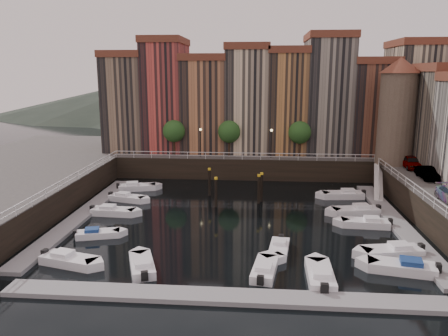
# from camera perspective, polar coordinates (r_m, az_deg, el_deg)

# --- Properties ---
(ground) EXTENTS (200.00, 200.00, 0.00)m
(ground) POSITION_cam_1_polar(r_m,az_deg,el_deg) (46.20, 1.54, -6.43)
(ground) COLOR black
(ground) RESTS_ON ground
(quay_far) EXTENTS (80.00, 20.00, 3.00)m
(quay_far) POSITION_cam_1_polar(r_m,az_deg,el_deg) (70.98, 2.72, 1.49)
(quay_far) COLOR black
(quay_far) RESTS_ON ground
(dock_left) EXTENTS (2.00, 28.00, 0.35)m
(dock_left) POSITION_cam_1_polar(r_m,az_deg,el_deg) (48.80, -17.99, -5.80)
(dock_left) COLOR gray
(dock_left) RESTS_ON ground
(dock_right) EXTENTS (2.00, 28.00, 0.35)m
(dock_right) POSITION_cam_1_polar(r_m,az_deg,el_deg) (47.21, 21.65, -6.70)
(dock_right) COLOR gray
(dock_right) RESTS_ON ground
(dock_near) EXTENTS (30.00, 2.00, 0.35)m
(dock_near) POSITION_cam_1_polar(r_m,az_deg,el_deg) (30.55, -0.31, -16.43)
(dock_near) COLOR gray
(dock_near) RESTS_ON ground
(mountains) EXTENTS (145.00, 100.00, 18.00)m
(mountains) POSITION_cam_1_polar(r_m,az_deg,el_deg) (153.82, 4.52, 9.75)
(mountains) COLOR #2D382D
(mountains) RESTS_ON ground
(far_terrace) EXTENTS (48.70, 10.30, 17.50)m
(far_terrace) POSITION_cam_1_polar(r_m,az_deg,el_deg) (67.29, 5.58, 8.97)
(far_terrace) COLOR #806951
(far_terrace) RESTS_ON quay_far
(corner_tower) EXTENTS (5.20, 5.20, 13.80)m
(corner_tower) POSITION_cam_1_polar(r_m,az_deg,el_deg) (60.96, 21.68, 7.09)
(corner_tower) COLOR #6B5B4C
(corner_tower) RESTS_ON quay_right
(promenade_trees) EXTENTS (21.20, 3.20, 5.20)m
(promenade_trees) POSITION_cam_1_polar(r_m,az_deg,el_deg) (62.53, 1.28, 4.74)
(promenade_trees) COLOR black
(promenade_trees) RESTS_ON quay_far
(street_lamps) EXTENTS (10.36, 0.36, 4.18)m
(street_lamps) POSITION_cam_1_polar(r_m,az_deg,el_deg) (61.62, 1.53, 3.98)
(street_lamps) COLOR black
(street_lamps) RESTS_ON quay_far
(railings) EXTENTS (36.08, 34.04, 0.52)m
(railings) POSITION_cam_1_polar(r_m,az_deg,el_deg) (49.86, 1.88, -0.50)
(railings) COLOR white
(railings) RESTS_ON ground
(gangway) EXTENTS (2.78, 8.32, 3.73)m
(gangway) POSITION_cam_1_polar(r_m,az_deg,el_deg) (57.15, 19.53, -1.47)
(gangway) COLOR white
(gangway) RESTS_ON ground
(mooring_pilings) EXTENTS (6.75, 5.03, 3.78)m
(mooring_pilings) POSITION_cam_1_polar(r_m,az_deg,el_deg) (51.10, 1.61, -2.65)
(mooring_pilings) COLOR black
(mooring_pilings) RESTS_ON ground
(boat_left_0) EXTENTS (5.04, 2.91, 1.13)m
(boat_left_0) POSITION_cam_1_polar(r_m,az_deg,el_deg) (37.37, -19.66, -11.24)
(boat_left_0) COLOR white
(boat_left_0) RESTS_ON ground
(boat_left_1) EXTENTS (4.25, 2.50, 0.95)m
(boat_left_1) POSITION_cam_1_polar(r_m,az_deg,el_deg) (42.39, -16.26, -8.25)
(boat_left_1) COLOR white
(boat_left_1) RESTS_ON ground
(boat_left_2) EXTENTS (4.91, 2.01, 1.12)m
(boat_left_2) POSITION_cam_1_polar(r_m,az_deg,el_deg) (48.34, -14.36, -5.50)
(boat_left_2) COLOR white
(boat_left_2) RESTS_ON ground
(boat_left_3) EXTENTS (4.75, 2.69, 1.06)m
(boat_left_3) POSITION_cam_1_polar(r_m,az_deg,el_deg) (53.05, -12.61, -3.83)
(boat_left_3) COLOR white
(boat_left_3) RESTS_ON ground
(boat_left_4) EXTENTS (5.06, 2.84, 1.13)m
(boat_left_4) POSITION_cam_1_polar(r_m,az_deg,el_deg) (57.67, -11.38, -2.44)
(boat_left_4) COLOR white
(boat_left_4) RESTS_ON ground
(boat_right_0) EXTENTS (5.36, 2.82, 1.20)m
(boat_right_0) POSITION_cam_1_polar(r_m,az_deg,el_deg) (36.66, 22.35, -11.89)
(boat_right_0) COLOR white
(boat_right_0) RESTS_ON ground
(boat_right_1) EXTENTS (5.35, 2.76, 1.20)m
(boat_right_1) POSITION_cam_1_polar(r_m,az_deg,el_deg) (39.28, 21.21, -10.16)
(boat_right_1) COLOR white
(boat_right_1) RESTS_ON ground
(boat_right_2) EXTENTS (4.89, 2.03, 1.11)m
(boat_right_2) POSITION_cam_1_polar(r_m,az_deg,el_deg) (45.56, 18.10, -6.85)
(boat_right_2) COLOR white
(boat_right_2) RESTS_ON ground
(boat_right_3) EXTENTS (5.31, 2.71, 1.19)m
(boat_right_3) POSITION_cam_1_polar(r_m,az_deg,el_deg) (49.01, 16.92, -5.38)
(boat_right_3) COLOR white
(boat_right_3) RESTS_ON ground
(boat_right_4) EXTENTS (5.23, 2.31, 1.18)m
(boat_right_4) POSITION_cam_1_polar(r_m,az_deg,el_deg) (54.89, 15.38, -3.39)
(boat_right_4) COLOR white
(boat_right_4) RESTS_ON ground
(boat_near_1) EXTENTS (3.14, 4.83, 1.09)m
(boat_near_1) POSITION_cam_1_polar(r_m,az_deg,el_deg) (34.95, -10.66, -12.41)
(boat_near_1) COLOR white
(boat_near_1) RESTS_ON ground
(boat_near_2) EXTENTS (2.26, 4.68, 1.05)m
(boat_near_2) POSITION_cam_1_polar(r_m,az_deg,el_deg) (33.92, 5.31, -13.07)
(boat_near_2) COLOR white
(boat_near_2) RESTS_ON ground
(boat_near_3) EXTENTS (1.92, 5.12, 1.17)m
(boat_near_3) POSITION_cam_1_polar(r_m,az_deg,el_deg) (33.53, 12.45, -13.56)
(boat_near_3) COLOR white
(boat_near_3) RESTS_ON ground
(car_a) EXTENTS (2.03, 4.68, 1.57)m
(car_a) POSITION_cam_1_polar(r_m,az_deg,el_deg) (59.57, 23.25, 0.62)
(car_a) COLOR gray
(car_a) RESTS_ON quay_right
(car_b) EXTENTS (1.54, 4.30, 1.41)m
(car_b) POSITION_cam_1_polar(r_m,az_deg,el_deg) (54.32, 25.04, -0.69)
(car_b) COLOR gray
(car_b) RESTS_ON quay_right
(boat_extra_869) EXTENTS (2.03, 4.32, 0.97)m
(boat_extra_869) POSITION_cam_1_polar(r_m,az_deg,el_deg) (37.89, 7.22, -10.33)
(boat_extra_869) COLOR white
(boat_extra_869) RESTS_ON ground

